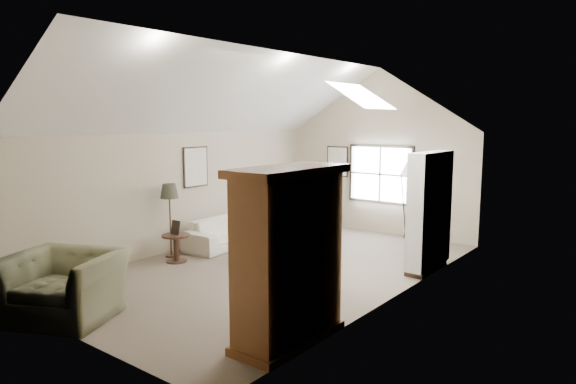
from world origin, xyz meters
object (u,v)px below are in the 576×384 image
Objects in this scene: armchair_near at (65,286)px; armoire at (289,256)px; side_chair at (418,232)px; coffee_table at (252,255)px; sofa at (230,231)px; side_table at (176,248)px; armchair_far at (298,214)px.

armoire is at bearing -2.33° from armchair_near.
coffee_table is at bearing -139.29° from side_chair.
sofa is 3.99× the size of side_table.
armchair_far is at bearing 110.79° from coffee_table.
sofa is 1.55× the size of armchair_near.
side_table is at bearing -151.76° from coffee_table.
side_chair is (3.50, 3.43, 0.21)m from side_table.
side_table is (-0.18, -3.75, -0.15)m from armchair_far.
coffee_table is at bearing 113.15° from armchair_far.
armchair_far reaches higher than coffee_table.
sofa is 4.56m from armchair_near.
armchair_near is 1.78× the size of coffee_table.
armoire is at bearing -21.06° from side_table.
side_table is (0.10, -1.60, -0.05)m from sofa.
armoire is 2.35× the size of armchair_far.
sofa is (-4.07, 3.13, -0.78)m from armoire.
coffee_table is 1.45× the size of side_table.
armchair_near is 3.00m from side_table.
armchair_near is at bearing 99.43° from armchair_far.
armchair_near is (1.10, -4.43, 0.14)m from sofa.
armchair_far is 3.25m from coffee_table.
side_chair reaches higher than armchair_far.
armchair_near is 6.63m from armchair_far.
side_chair is (2.17, 2.71, 0.28)m from coffee_table.
side_table is (-1.33, -0.72, 0.07)m from coffee_table.
armoire reaches higher than coffee_table.
side_chair is at bearing 44.40° from side_table.
armchair_far is at bearing 87.20° from side_table.
armoire is 3.30m from armchair_near.
coffee_table is (0.34, 3.54, -0.26)m from armchair_near.
armchair_far is at bearing 125.64° from armoire.
armchair_far is 0.97× the size of side_chair.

